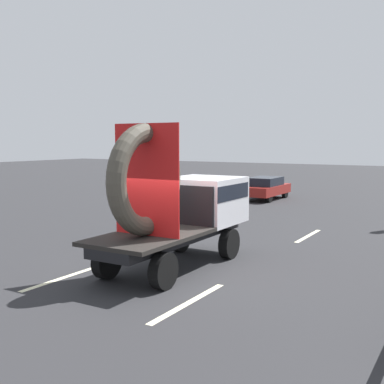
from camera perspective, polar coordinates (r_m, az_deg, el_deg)
The scene contains 7 objects.
ground_plane at distance 12.48m, azimuth -3.19°, elevation -9.81°, with size 120.00×120.00×0.00m, color #28282B.
flatbed_truck at distance 13.24m, azimuth -1.09°, elevation -1.33°, with size 2.02×5.47×3.85m.
distant_sedan at distance 28.42m, azimuth 8.72°, elevation 0.54°, with size 1.72×4.02×1.31m.
lane_dash_left_near at distance 12.56m, azimuth -15.37°, elevation -9.91°, with size 2.49×0.16×0.01m, color beige.
lane_dash_left_far at distance 19.29m, azimuth 3.22°, elevation -4.11°, with size 2.90×0.16×0.01m, color beige.
lane_dash_right_near at distance 10.43m, azimuth -0.36°, elevation -13.02°, with size 2.93×0.16×0.01m, color beige.
lane_dash_right_far at distance 17.86m, azimuth 13.67°, elevation -5.10°, with size 2.67×0.16×0.01m, color beige.
Camera 1 is at (6.72, -9.95, 3.42)m, focal length 44.76 mm.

